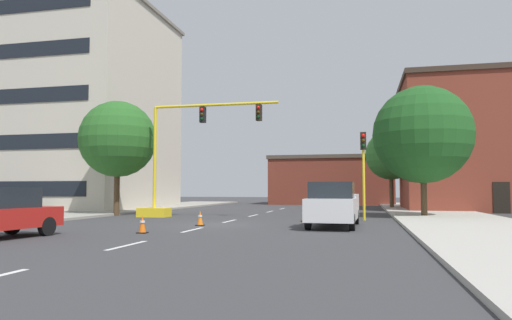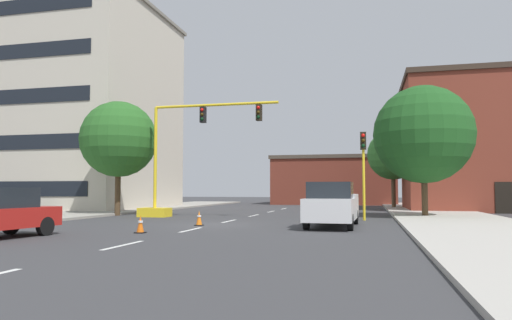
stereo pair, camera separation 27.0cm
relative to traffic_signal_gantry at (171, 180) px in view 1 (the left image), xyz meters
The scene contains 21 objects.
ground_plane 7.22m from the traffic_signal_gantry, 49.18° to the right, with size 160.00×160.00×0.00m, color #38383A.
sidewalk_left 7.93m from the traffic_signal_gantry, 158.47° to the left, with size 6.00×56.00×0.14m, color #9E998E.
sidewalk_right 16.47m from the traffic_signal_gantry, ahead, with size 6.00×56.00×0.14m, color #B2ADA3.
lane_stripe_seg_1 14.58m from the traffic_signal_gantry, 71.85° to the right, with size 0.16×2.40×0.01m, color silver.
lane_stripe_seg_2 9.60m from the traffic_signal_gantry, 61.29° to the right, with size 0.16×2.40×0.01m, color silver.
lane_stripe_seg_3 5.68m from the traffic_signal_gantry, 30.99° to the right, with size 0.16×2.40×0.01m, color silver.
lane_stripe_seg_4 5.74m from the traffic_signal_gantry, 31.99° to the left, with size 0.16×2.40×0.01m, color silver.
lane_stripe_seg_5 9.70m from the traffic_signal_gantry, 61.61° to the left, with size 0.16×2.40×0.01m, color silver.
lane_stripe_seg_6 14.68m from the traffic_signal_gantry, 71.99° to the left, with size 0.16×2.40×0.01m, color silver.
building_tall_left 18.54m from the traffic_signal_gantry, 144.93° to the left, with size 16.33×14.38×17.51m.
building_brick_center 29.33m from the traffic_signal_gantry, 74.34° to the left, with size 13.81×8.87×5.44m.
building_row_right 25.06m from the traffic_signal_gantry, 33.29° to the left, with size 12.56×9.40×10.63m.
traffic_signal_gantry is the anchor object (origin of this frame).
traffic_light_pole_right 11.51m from the traffic_signal_gantry, ahead, with size 0.32×0.47×4.80m.
tree_right_far 21.22m from the traffic_signal_gantry, 49.06° to the left, with size 4.40×4.40×6.92m.
tree_left_near 4.92m from the traffic_signal_gantry, 169.28° to the left, with size 4.91×4.91×7.38m.
tree_right_mid 15.42m from the traffic_signal_gantry, 10.68° to the left, with size 5.85×5.85×7.88m.
pickup_truck_white 11.47m from the traffic_signal_gantry, 27.72° to the right, with size 2.17×5.46×1.99m.
traffic_cone_roadside_a 10.65m from the traffic_signal_gantry, 72.59° to the right, with size 0.36×0.36×0.68m.
traffic_cone_roadside_b 8.83m from the traffic_signal_gantry, 13.80° to the right, with size 0.36×0.36×0.65m.
traffic_cone_roadside_c 7.42m from the traffic_signal_gantry, 55.98° to the right, with size 0.36×0.36×0.69m.
Camera 1 is at (6.90, -21.39, 1.67)m, focal length 32.85 mm.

